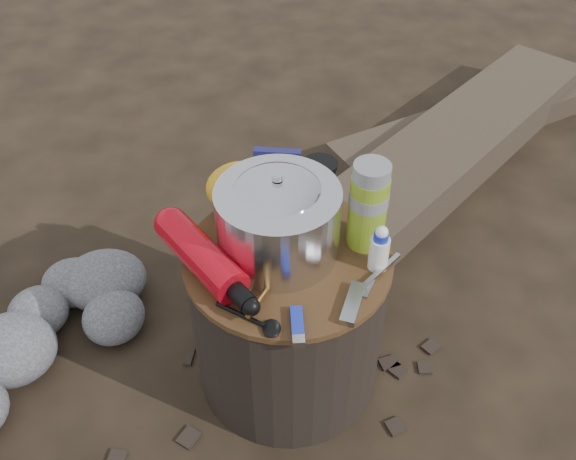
{
  "coord_description": "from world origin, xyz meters",
  "views": [
    {
      "loc": [
        -0.05,
        -0.92,
        1.33
      ],
      "look_at": [
        0.0,
        0.0,
        0.48
      ],
      "focal_mm": 38.49,
      "sensor_mm": 36.0,
      "label": 1
    }
  ],
  "objects_px": {
    "log_main": "(437,161)",
    "fuel_bottle": "(201,255)",
    "stump": "(288,317)",
    "thermos": "(368,206)",
    "camping_pot": "(278,213)",
    "travel_mug": "(319,184)"
  },
  "relations": [
    {
      "from": "log_main",
      "to": "fuel_bottle",
      "type": "distance_m",
      "value": 1.14
    },
    {
      "from": "camping_pot",
      "to": "fuel_bottle",
      "type": "relative_size",
      "value": 0.57
    },
    {
      "from": "stump",
      "to": "thermos",
      "type": "height_order",
      "value": "thermos"
    },
    {
      "from": "log_main",
      "to": "fuel_bottle",
      "type": "bearing_deg",
      "value": -87.69
    },
    {
      "from": "thermos",
      "to": "travel_mug",
      "type": "relative_size",
      "value": 1.78
    },
    {
      "from": "stump",
      "to": "travel_mug",
      "type": "height_order",
      "value": "travel_mug"
    },
    {
      "from": "log_main",
      "to": "camping_pot",
      "type": "distance_m",
      "value": 1.02
    },
    {
      "from": "fuel_bottle",
      "to": "stump",
      "type": "bearing_deg",
      "value": -26.24
    },
    {
      "from": "stump",
      "to": "camping_pot",
      "type": "height_order",
      "value": "camping_pot"
    },
    {
      "from": "stump",
      "to": "thermos",
      "type": "distance_m",
      "value": 0.35
    },
    {
      "from": "stump",
      "to": "thermos",
      "type": "xyz_separation_m",
      "value": [
        0.17,
        0.04,
        0.3
      ]
    },
    {
      "from": "camping_pot",
      "to": "thermos",
      "type": "distance_m",
      "value": 0.19
    },
    {
      "from": "log_main",
      "to": "travel_mug",
      "type": "height_order",
      "value": "travel_mug"
    },
    {
      "from": "stump",
      "to": "fuel_bottle",
      "type": "distance_m",
      "value": 0.3
    },
    {
      "from": "fuel_bottle",
      "to": "log_main",
      "type": "bearing_deg",
      "value": 12.37
    },
    {
      "from": "camping_pot",
      "to": "thermos",
      "type": "bearing_deg",
      "value": 0.41
    },
    {
      "from": "log_main",
      "to": "thermos",
      "type": "distance_m",
      "value": 0.93
    },
    {
      "from": "stump",
      "to": "thermos",
      "type": "relative_size",
      "value": 2.2
    },
    {
      "from": "stump",
      "to": "fuel_bottle",
      "type": "height_order",
      "value": "fuel_bottle"
    },
    {
      "from": "camping_pot",
      "to": "travel_mug",
      "type": "bearing_deg",
      "value": 53.96
    },
    {
      "from": "log_main",
      "to": "fuel_bottle",
      "type": "height_order",
      "value": "fuel_bottle"
    },
    {
      "from": "fuel_bottle",
      "to": "travel_mug",
      "type": "distance_m",
      "value": 0.32
    }
  ]
}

